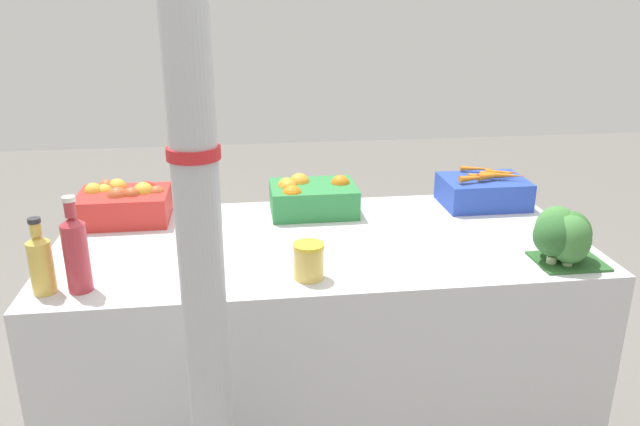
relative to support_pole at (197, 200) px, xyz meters
name	(u,v)px	position (x,y,z in m)	size (l,w,h in m)	color
market_table	(320,338)	(0.38, 0.63, -0.79)	(1.90, 0.89, 0.83)	silver
support_pole	(197,200)	(0.00, 0.00, 0.00)	(0.13, 0.13, 2.40)	#B7BABF
apple_crate	(124,203)	(-0.35, 0.93, -0.30)	(0.34, 0.25, 0.15)	red
orange_crate	(311,197)	(0.38, 0.92, -0.31)	(0.34, 0.25, 0.15)	#2D8442
carrot_crate	(484,190)	(1.11, 0.92, -0.31)	(0.34, 0.25, 0.15)	#2847B7
broccoli_pile	(563,235)	(1.15, 0.32, -0.28)	(0.25, 0.21, 0.18)	#2D602D
juice_bottle_golden	(41,262)	(-0.49, 0.32, -0.28)	(0.07, 0.07, 0.24)	gold
juice_bottle_ruby	(76,252)	(-0.38, 0.32, -0.25)	(0.07, 0.07, 0.30)	#B2333D
pickle_jar	(309,261)	(0.31, 0.31, -0.32)	(0.10, 0.10, 0.12)	#DBBC56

